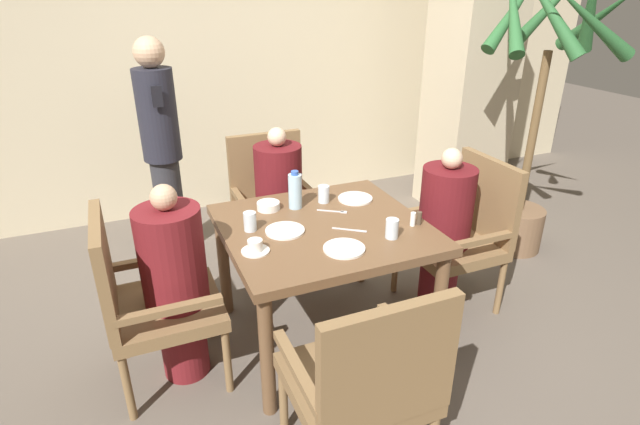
{
  "coord_description": "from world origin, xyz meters",
  "views": [
    {
      "loc": [
        -0.96,
        -2.23,
        1.92
      ],
      "look_at": [
        0.0,
        0.05,
        0.78
      ],
      "focal_mm": 28.0,
      "sensor_mm": 36.0,
      "label": 1
    }
  ],
  "objects_px": {
    "standing_host": "(162,144)",
    "bowl_small": "(268,206)",
    "diner_in_left_chair": "(176,283)",
    "chair_right_side": "(463,230)",
    "plate_dessert_center": "(344,249)",
    "glass_tall_mid": "(392,229)",
    "water_bottle": "(295,191)",
    "plate_main_right": "(355,198)",
    "glass_tall_near": "(250,221)",
    "teacup_with_saucer": "(255,247)",
    "chair_left_side": "(146,297)",
    "diner_in_right_chair": "(444,229)",
    "potted_palm": "(535,126)",
    "glass_tall_far": "(324,194)",
    "chair_far_side": "(273,199)",
    "diner_in_far_chair": "(279,202)",
    "chair_near_corner": "(366,380)",
    "plate_main_left": "(285,230)"
  },
  "relations": [
    {
      "from": "potted_palm",
      "to": "glass_tall_near",
      "type": "distance_m",
      "value": 2.24
    },
    {
      "from": "chair_right_side",
      "to": "chair_near_corner",
      "type": "height_order",
      "value": "same"
    },
    {
      "from": "teacup_with_saucer",
      "to": "chair_left_side",
      "type": "bearing_deg",
      "value": 164.37
    },
    {
      "from": "diner_in_left_chair",
      "to": "glass_tall_far",
      "type": "bearing_deg",
      "value": 16.95
    },
    {
      "from": "chair_left_side",
      "to": "water_bottle",
      "type": "xyz_separation_m",
      "value": [
        0.89,
        0.27,
        0.32
      ]
    },
    {
      "from": "chair_right_side",
      "to": "diner_in_right_chair",
      "type": "bearing_deg",
      "value": 180.0
    },
    {
      "from": "diner_in_left_chair",
      "to": "chair_right_side",
      "type": "distance_m",
      "value": 1.76
    },
    {
      "from": "potted_palm",
      "to": "glass_tall_far",
      "type": "xyz_separation_m",
      "value": [
        -1.71,
        -0.13,
        -0.21
      ]
    },
    {
      "from": "chair_far_side",
      "to": "teacup_with_saucer",
      "type": "relative_size",
      "value": 6.88
    },
    {
      "from": "potted_palm",
      "to": "teacup_with_saucer",
      "type": "xyz_separation_m",
      "value": [
        -2.25,
        -0.56,
        -0.23
      ]
    },
    {
      "from": "water_bottle",
      "to": "glass_tall_near",
      "type": "height_order",
      "value": "water_bottle"
    },
    {
      "from": "chair_far_side",
      "to": "glass_tall_far",
      "type": "bearing_deg",
      "value": -79.4
    },
    {
      "from": "standing_host",
      "to": "glass_tall_mid",
      "type": "distance_m",
      "value": 1.92
    },
    {
      "from": "diner_in_left_chair",
      "to": "water_bottle",
      "type": "height_order",
      "value": "diner_in_left_chair"
    },
    {
      "from": "chair_right_side",
      "to": "plate_main_right",
      "type": "bearing_deg",
      "value": 159.2
    },
    {
      "from": "standing_host",
      "to": "bowl_small",
      "type": "distance_m",
      "value": 1.19
    },
    {
      "from": "chair_left_side",
      "to": "chair_far_side",
      "type": "relative_size",
      "value": 1.0
    },
    {
      "from": "water_bottle",
      "to": "glass_tall_mid",
      "type": "xyz_separation_m",
      "value": [
        0.33,
        -0.55,
        -0.05
      ]
    },
    {
      "from": "standing_host",
      "to": "potted_palm",
      "type": "height_order",
      "value": "potted_palm"
    },
    {
      "from": "water_bottle",
      "to": "glass_tall_near",
      "type": "bearing_deg",
      "value": -150.09
    },
    {
      "from": "chair_left_side",
      "to": "chair_near_corner",
      "type": "distance_m",
      "value": 1.18
    },
    {
      "from": "potted_palm",
      "to": "plate_main_left",
      "type": "relative_size",
      "value": 10.62
    },
    {
      "from": "chair_left_side",
      "to": "bowl_small",
      "type": "height_order",
      "value": "chair_left_side"
    },
    {
      "from": "diner_in_right_chair",
      "to": "standing_host",
      "type": "xyz_separation_m",
      "value": [
        -1.47,
        1.41,
        0.32
      ]
    },
    {
      "from": "diner_in_left_chair",
      "to": "chair_far_side",
      "type": "bearing_deg",
      "value": 49.0
    },
    {
      "from": "chair_left_side",
      "to": "plate_dessert_center",
      "type": "height_order",
      "value": "chair_left_side"
    },
    {
      "from": "plate_main_right",
      "to": "bowl_small",
      "type": "bearing_deg",
      "value": 173.0
    },
    {
      "from": "diner_in_left_chair",
      "to": "glass_tall_mid",
      "type": "height_order",
      "value": "diner_in_left_chair"
    },
    {
      "from": "standing_host",
      "to": "plate_main_right",
      "type": "xyz_separation_m",
      "value": [
        0.98,
        -1.16,
        -0.13
      ]
    },
    {
      "from": "diner_in_far_chair",
      "to": "standing_host",
      "type": "xyz_separation_m",
      "value": [
        -0.67,
        0.63,
        0.31
      ]
    },
    {
      "from": "diner_in_right_chair",
      "to": "glass_tall_near",
      "type": "height_order",
      "value": "diner_in_right_chair"
    },
    {
      "from": "chair_near_corner",
      "to": "diner_in_far_chair",
      "type": "bearing_deg",
      "value": 82.81
    },
    {
      "from": "standing_host",
      "to": "bowl_small",
      "type": "bearing_deg",
      "value": -67.47
    },
    {
      "from": "potted_palm",
      "to": "bowl_small",
      "type": "relative_size",
      "value": 16.65
    },
    {
      "from": "chair_right_side",
      "to": "glass_tall_near",
      "type": "bearing_deg",
      "value": 176.29
    },
    {
      "from": "glass_tall_mid",
      "to": "teacup_with_saucer",
      "type": "bearing_deg",
      "value": 169.58
    },
    {
      "from": "plate_main_left",
      "to": "bowl_small",
      "type": "bearing_deg",
      "value": 88.92
    },
    {
      "from": "diner_in_left_chair",
      "to": "glass_tall_far",
      "type": "height_order",
      "value": "diner_in_left_chair"
    },
    {
      "from": "standing_host",
      "to": "glass_tall_far",
      "type": "bearing_deg",
      "value": -54.85
    },
    {
      "from": "diner_in_far_chair",
      "to": "glass_tall_mid",
      "type": "distance_m",
      "value": 1.11
    },
    {
      "from": "plate_main_left",
      "to": "plate_main_right",
      "type": "bearing_deg",
      "value": 24.13
    },
    {
      "from": "diner_in_right_chair",
      "to": "teacup_with_saucer",
      "type": "xyz_separation_m",
      "value": [
        -1.23,
        -0.15,
        0.21
      ]
    },
    {
      "from": "plate_dessert_center",
      "to": "glass_tall_near",
      "type": "bearing_deg",
      "value": 133.78
    },
    {
      "from": "diner_in_left_chair",
      "to": "glass_tall_mid",
      "type": "distance_m",
      "value": 1.12
    },
    {
      "from": "chair_far_side",
      "to": "standing_host",
      "type": "distance_m",
      "value": 0.9
    },
    {
      "from": "diner_in_far_chair",
      "to": "potted_palm",
      "type": "distance_m",
      "value": 1.91
    },
    {
      "from": "plate_main_right",
      "to": "bowl_small",
      "type": "distance_m",
      "value": 0.53
    },
    {
      "from": "potted_palm",
      "to": "teacup_with_saucer",
      "type": "relative_size",
      "value": 15.86
    },
    {
      "from": "plate_dessert_center",
      "to": "glass_tall_mid",
      "type": "bearing_deg",
      "value": 4.57
    },
    {
      "from": "standing_host",
      "to": "plate_main_right",
      "type": "bearing_deg",
      "value": -49.77
    }
  ]
}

